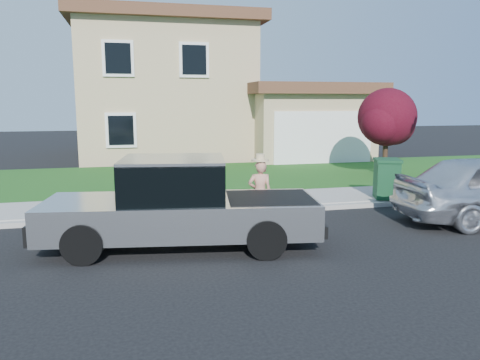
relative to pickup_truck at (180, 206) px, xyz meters
name	(u,v)px	position (x,y,z in m)	size (l,w,h in m)	color
ground	(236,252)	(0.99, -0.56, -0.82)	(80.00, 80.00, 0.00)	black
curb	(249,211)	(1.99, 2.34, -0.76)	(40.00, 0.20, 0.12)	gray
sidewalk	(239,202)	(1.99, 3.44, -0.75)	(40.00, 2.00, 0.15)	gray
lawn	(211,177)	(1.99, 7.94, -0.77)	(40.00, 7.00, 0.10)	#144716
house	(190,95)	(2.30, 15.82, 2.35)	(14.00, 11.30, 6.85)	tan
pickup_truck	(180,206)	(0.00, 0.00, 0.00)	(5.56, 2.58, 1.76)	black
woman	(260,192)	(1.96, 1.20, -0.04)	(0.61, 0.45, 1.65)	tan
ornamental_tree	(388,120)	(8.35, 6.64, 1.33)	(2.34, 2.11, 3.21)	black
trash_bin	(387,178)	(6.04, 2.66, -0.11)	(0.90, 0.96, 1.10)	#0F3A1E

